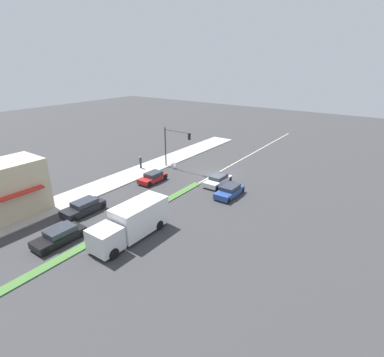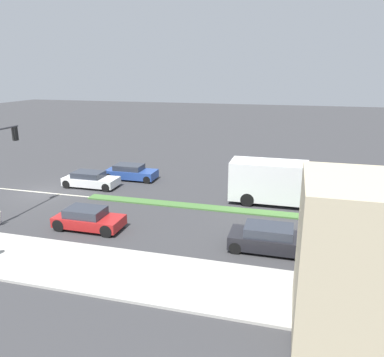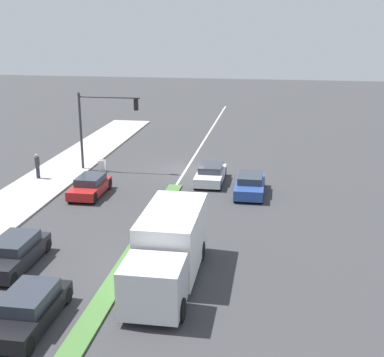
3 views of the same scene
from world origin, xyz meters
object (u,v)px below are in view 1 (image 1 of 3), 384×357
at_px(traffic_signal_main, 173,141).
at_px(warning_aframe_sign, 174,166).
at_px(pedestrian, 141,162).
at_px(coupe_blue, 230,191).
at_px(sedan_dark, 84,207).
at_px(suv_black, 59,236).
at_px(hatchback_red, 153,177).
at_px(delivery_truck, 132,221).
at_px(van_white, 218,180).

relative_size(traffic_signal_main, warning_aframe_sign, 6.69).
height_order(pedestrian, coupe_blue, pedestrian).
relative_size(warning_aframe_sign, sedan_dark, 0.20).
xyz_separation_m(suv_black, hatchback_red, (2.80, -14.67, -0.01)).
xyz_separation_m(traffic_signal_main, delivery_truck, (-8.32, 16.04, -2.43)).
relative_size(pedestrian, van_white, 0.41).
height_order(pedestrian, sedan_dark, pedestrian).
relative_size(traffic_signal_main, van_white, 1.34).
height_order(warning_aframe_sign, suv_black, suv_black).
bearing_deg(warning_aframe_sign, hatchback_red, 100.49).
bearing_deg(traffic_signal_main, pedestrian, 39.53).
bearing_deg(traffic_signal_main, warning_aframe_sign, 123.61).
bearing_deg(van_white, delivery_truck, 90.00).
distance_m(sedan_dark, coupe_blue, 15.70).
bearing_deg(pedestrian, coupe_blue, 176.88).
height_order(traffic_signal_main, pedestrian, traffic_signal_main).
relative_size(traffic_signal_main, delivery_truck, 0.75).
bearing_deg(delivery_truck, suv_black, 44.10).
bearing_deg(traffic_signal_main, hatchback_red, 101.29).
bearing_deg(hatchback_red, traffic_signal_main, -78.71).
xyz_separation_m(traffic_signal_main, van_white, (-8.32, 1.64, -3.31)).
bearing_deg(van_white, warning_aframe_sign, -10.15).
bearing_deg(traffic_signal_main, sedan_dark, 94.05).
bearing_deg(suv_black, coupe_blue, -113.53).
xyz_separation_m(warning_aframe_sign, suv_black, (-3.81, 20.13, 0.19)).
bearing_deg(hatchback_red, suv_black, 100.81).
height_order(sedan_dark, van_white, sedan_dark).
distance_m(pedestrian, sedan_dark, 13.75).
height_order(warning_aframe_sign, van_white, van_white).
relative_size(traffic_signal_main, suv_black, 1.31).
xyz_separation_m(coupe_blue, van_white, (2.80, -2.13, -0.01)).
bearing_deg(hatchback_red, warning_aframe_sign, -79.51).
bearing_deg(pedestrian, delivery_truck, 132.35).
height_order(delivery_truck, suv_black, delivery_truck).
height_order(sedan_dark, hatchback_red, sedan_dark).
bearing_deg(traffic_signal_main, coupe_blue, 161.29).
xyz_separation_m(sedan_dark, van_white, (-7.20, -14.23, -0.04)).
relative_size(delivery_truck, coupe_blue, 1.80).
relative_size(pedestrian, coupe_blue, 0.42).
distance_m(pedestrian, hatchback_red, 5.44).
relative_size(sedan_dark, coupe_blue, 1.03).
bearing_deg(traffic_signal_main, suv_black, 100.94).
relative_size(warning_aframe_sign, hatchback_red, 0.22).
bearing_deg(hatchback_red, pedestrian, -29.50).
height_order(traffic_signal_main, delivery_truck, traffic_signal_main).
bearing_deg(suv_black, sedan_dark, -57.72).
distance_m(warning_aframe_sign, sedan_dark, 15.73).
bearing_deg(suv_black, hatchback_red, -79.19).
height_order(coupe_blue, van_white, coupe_blue).
height_order(pedestrian, delivery_truck, delivery_truck).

